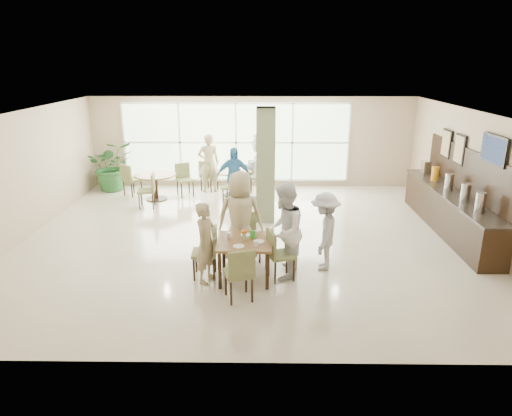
{
  "coord_description": "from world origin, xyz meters",
  "views": [
    {
      "loc": [
        0.32,
        -9.64,
        3.85
      ],
      "look_at": [
        0.2,
        -1.2,
        1.1
      ],
      "focal_mm": 32.0,
      "sensor_mm": 36.0,
      "label": 1
    }
  ],
  "objects_px": {
    "main_table": "(244,245)",
    "teen_standing": "(325,231)",
    "buffet_counter": "(450,208)",
    "round_table_right": "(234,177)",
    "teen_far": "(240,217)",
    "potted_plant": "(112,166)",
    "round_table_left": "(156,180)",
    "adult_standing": "(209,163)",
    "teen_right": "(284,231)",
    "teen_left": "(206,243)",
    "adult_a": "(234,177)",
    "adult_b": "(260,165)"
  },
  "relations": [
    {
      "from": "buffet_counter",
      "to": "teen_left",
      "type": "distance_m",
      "value": 5.99
    },
    {
      "from": "main_table",
      "to": "buffet_counter",
      "type": "bearing_deg",
      "value": 28.28
    },
    {
      "from": "teen_right",
      "to": "adult_standing",
      "type": "xyz_separation_m",
      "value": [
        -2.01,
        5.72,
        -0.0
      ]
    },
    {
      "from": "teen_left",
      "to": "adult_b",
      "type": "distance_m",
      "value": 5.55
    },
    {
      "from": "adult_a",
      "to": "teen_standing",
      "type": "bearing_deg",
      "value": -67.96
    },
    {
      "from": "buffet_counter",
      "to": "adult_a",
      "type": "height_order",
      "value": "buffet_counter"
    },
    {
      "from": "round_table_right",
      "to": "teen_left",
      "type": "distance_m",
      "value": 5.53
    },
    {
      "from": "round_table_right",
      "to": "teen_standing",
      "type": "distance_m",
      "value": 5.36
    },
    {
      "from": "teen_left",
      "to": "adult_a",
      "type": "xyz_separation_m",
      "value": [
        0.22,
        4.59,
        0.06
      ]
    },
    {
      "from": "teen_far",
      "to": "adult_standing",
      "type": "height_order",
      "value": "teen_far"
    },
    {
      "from": "potted_plant",
      "to": "teen_right",
      "type": "distance_m",
      "value": 7.72
    },
    {
      "from": "teen_right",
      "to": "adult_a",
      "type": "height_order",
      "value": "teen_right"
    },
    {
      "from": "potted_plant",
      "to": "adult_standing",
      "type": "height_order",
      "value": "adult_standing"
    },
    {
      "from": "teen_far",
      "to": "adult_a",
      "type": "relative_size",
      "value": 1.13
    },
    {
      "from": "teen_left",
      "to": "teen_far",
      "type": "bearing_deg",
      "value": -10.0
    },
    {
      "from": "buffet_counter",
      "to": "teen_right",
      "type": "xyz_separation_m",
      "value": [
        -3.98,
        -2.43,
        0.34
      ]
    },
    {
      "from": "potted_plant",
      "to": "adult_b",
      "type": "distance_m",
      "value": 4.59
    },
    {
      "from": "teen_left",
      "to": "main_table",
      "type": "bearing_deg",
      "value": -59.24
    },
    {
      "from": "round_table_left",
      "to": "adult_b",
      "type": "height_order",
      "value": "adult_b"
    },
    {
      "from": "main_table",
      "to": "potted_plant",
      "type": "xyz_separation_m",
      "value": [
        -4.28,
        5.98,
        0.11
      ]
    },
    {
      "from": "potted_plant",
      "to": "teen_far",
      "type": "xyz_separation_m",
      "value": [
        4.18,
        -5.16,
        0.15
      ]
    },
    {
      "from": "teen_far",
      "to": "teen_right",
      "type": "bearing_deg",
      "value": 141.33
    },
    {
      "from": "teen_standing",
      "to": "adult_standing",
      "type": "xyz_separation_m",
      "value": [
        -2.8,
        5.37,
        0.13
      ]
    },
    {
      "from": "main_table",
      "to": "round_table_left",
      "type": "distance_m",
      "value": 5.68
    },
    {
      "from": "round_table_right",
      "to": "teen_far",
      "type": "height_order",
      "value": "teen_far"
    },
    {
      "from": "round_table_right",
      "to": "teen_left",
      "type": "height_order",
      "value": "teen_left"
    },
    {
      "from": "round_table_left",
      "to": "teen_right",
      "type": "height_order",
      "value": "teen_right"
    },
    {
      "from": "teen_right",
      "to": "teen_left",
      "type": "bearing_deg",
      "value": -69.05
    },
    {
      "from": "main_table",
      "to": "potted_plant",
      "type": "relative_size",
      "value": 0.64
    },
    {
      "from": "main_table",
      "to": "teen_standing",
      "type": "xyz_separation_m",
      "value": [
        1.5,
        0.46,
        0.1
      ]
    },
    {
      "from": "round_table_right",
      "to": "teen_left",
      "type": "relative_size",
      "value": 0.71
    },
    {
      "from": "round_table_right",
      "to": "teen_right",
      "type": "relative_size",
      "value": 0.59
    },
    {
      "from": "teen_far",
      "to": "adult_a",
      "type": "distance_m",
      "value": 3.68
    },
    {
      "from": "teen_left",
      "to": "adult_standing",
      "type": "xyz_separation_m",
      "value": [
        -0.62,
        5.93,
        0.14
      ]
    },
    {
      "from": "adult_standing",
      "to": "main_table",
      "type": "bearing_deg",
      "value": 90.67
    },
    {
      "from": "buffet_counter",
      "to": "potted_plant",
      "type": "xyz_separation_m",
      "value": [
        -8.98,
        3.45,
        0.21
      ]
    },
    {
      "from": "teen_left",
      "to": "adult_a",
      "type": "bearing_deg",
      "value": 18.88
    },
    {
      "from": "teen_standing",
      "to": "buffet_counter",
      "type": "bearing_deg",
      "value": 135.15
    },
    {
      "from": "potted_plant",
      "to": "teen_left",
      "type": "height_order",
      "value": "potted_plant"
    },
    {
      "from": "round_table_right",
      "to": "round_table_left",
      "type": "bearing_deg",
      "value": -168.77
    },
    {
      "from": "round_table_left",
      "to": "buffet_counter",
      "type": "distance_m",
      "value": 7.83
    },
    {
      "from": "potted_plant",
      "to": "adult_b",
      "type": "relative_size",
      "value": 0.81
    },
    {
      "from": "round_table_left",
      "to": "teen_standing",
      "type": "distance_m",
      "value": 6.2
    },
    {
      "from": "main_table",
      "to": "teen_standing",
      "type": "bearing_deg",
      "value": 16.89
    },
    {
      "from": "teen_right",
      "to": "adult_standing",
      "type": "distance_m",
      "value": 6.07
    },
    {
      "from": "round_table_right",
      "to": "teen_far",
      "type": "bearing_deg",
      "value": -84.81
    },
    {
      "from": "round_table_left",
      "to": "adult_a",
      "type": "bearing_deg",
      "value": -12.48
    },
    {
      "from": "teen_left",
      "to": "buffet_counter",
      "type": "bearing_deg",
      "value": -42.28
    },
    {
      "from": "teen_right",
      "to": "buffet_counter",
      "type": "bearing_deg",
      "value": 133.66
    },
    {
      "from": "adult_b",
      "to": "potted_plant",
      "type": "bearing_deg",
      "value": -81.14
    }
  ]
}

